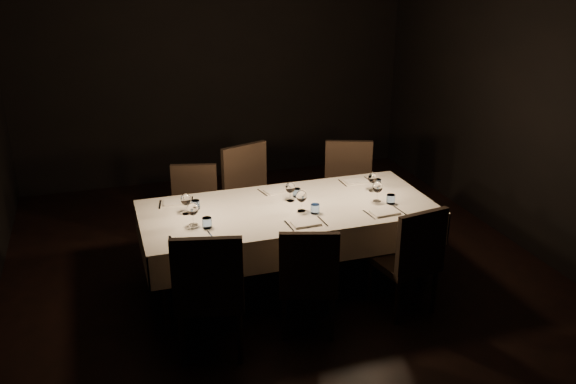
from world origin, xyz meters
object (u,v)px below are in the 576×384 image
object	(u,v)px
chair_far_left	(194,208)
chair_far_center	(252,194)
chair_far_right	(348,187)
chair_near_left	(209,289)
chair_near_right	(411,256)
dining_table	(288,215)
chair_near_center	(308,276)

from	to	relation	value
chair_far_left	chair_far_center	xyz separation A→B (m)	(0.59, 0.03, 0.06)
chair_far_left	chair_far_right	xyz separation A→B (m)	(1.59, -0.04, 0.04)
chair_near_left	chair_near_right	bearing A→B (deg)	-164.10
dining_table	chair_far_right	world-z (taller)	chair_far_right
dining_table	chair_far_center	size ratio (longest dim) A/B	2.41
chair_near_left	chair_far_right	xyz separation A→B (m)	(1.76, 1.59, -0.01)
dining_table	chair_far_center	world-z (taller)	chair_far_center
chair_near_right	chair_far_right	size ratio (longest dim) A/B	0.95
dining_table	chair_near_right	world-z (taller)	chair_near_right
chair_near_left	chair_far_center	bearing A→B (deg)	-101.09
dining_table	chair_near_right	size ratio (longest dim) A/B	2.64
dining_table	chair_near_right	distance (m)	1.10
chair_near_right	chair_far_left	world-z (taller)	chair_near_right
chair_near_right	chair_far_center	bearing A→B (deg)	-69.74
dining_table	chair_near_center	distance (m)	0.79
chair_near_left	chair_near_center	bearing A→B (deg)	-163.46
dining_table	chair_near_center	xyz separation A→B (m)	(-0.08, -0.77, -0.17)
chair_near_center	chair_far_center	xyz separation A→B (m)	(-0.01, 1.62, 0.06)
dining_table	chair_near_center	bearing A→B (deg)	-96.31
dining_table	chair_far_left	bearing A→B (deg)	129.93
chair_near_right	chair_far_right	bearing A→B (deg)	-103.17
chair_near_right	chair_far_right	world-z (taller)	chair_far_right
chair_near_left	chair_far_right	distance (m)	2.37
chair_near_left	chair_near_center	world-z (taller)	chair_near_left
chair_far_center	chair_near_left	bearing A→B (deg)	-133.40
chair_far_center	chair_far_right	distance (m)	1.01
chair_near_center	chair_near_right	size ratio (longest dim) A/B	0.97
chair_far_center	chair_far_right	xyz separation A→B (m)	(1.00, -0.07, -0.02)
chair_far_left	chair_near_right	bearing A→B (deg)	-31.53
chair_near_center	chair_far_right	xyz separation A→B (m)	(0.99, 1.54, 0.04)
dining_table	chair_far_right	distance (m)	1.20
dining_table	chair_far_left	distance (m)	1.08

